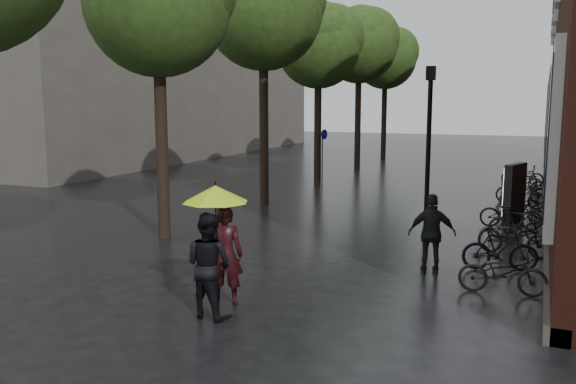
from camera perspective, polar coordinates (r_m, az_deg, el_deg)
The scene contains 11 objects.
ground at distance 9.21m, azimuth -14.80°, elevation -15.39°, with size 120.00×120.00×0.00m, color black.
bg_building at distance 44.16m, azimuth -15.85°, elevation 12.63°, with size 16.00×30.00×14.00m, color #47423D.
street_trees at distance 24.48m, azimuth 0.45°, elevation 14.84°, with size 4.33×34.03×8.91m.
person_burgundy at distance 11.16m, azimuth -5.94°, elevation -5.85°, with size 0.67×0.44×1.84m, color black.
person_black at distance 10.54m, azimuth -7.43°, elevation -6.78°, with size 0.89×0.69×1.83m, color black.
lime_umbrella at distance 10.66m, azimuth -6.82°, elevation -0.18°, with size 1.17×1.17×1.72m.
pedestrian_walking at distance 13.45m, azimuth 13.32°, elevation -3.80°, with size 1.01×0.42×1.72m, color black.
parked_bicycles at distance 20.46m, azimuth 20.73°, elevation -1.06°, with size 2.06×16.76×0.96m.
ad_lightbox at distance 19.79m, azimuth 20.41°, elevation -0.05°, with size 0.27×1.18×1.78m.
lamp_post at distance 17.05m, azimuth 13.04°, elevation 5.34°, with size 0.24×0.24×4.59m.
cycle_sign at distance 26.96m, azimuth 3.31°, elevation 4.15°, with size 0.13×0.44×2.40m.
Camera 1 is at (5.22, -6.61, 3.71)m, focal length 38.00 mm.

